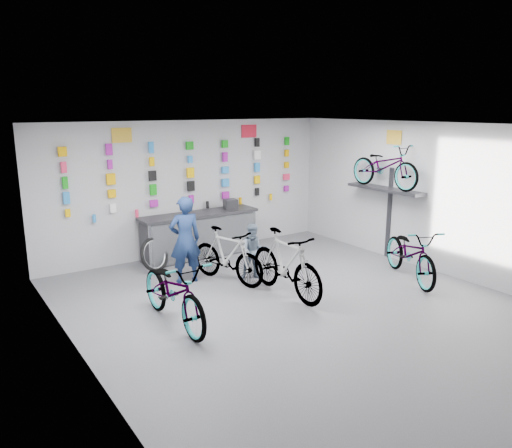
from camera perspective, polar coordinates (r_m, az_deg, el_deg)
floor at (r=8.53m, az=4.98°, el=-9.46°), size 8.00×8.00×0.00m
ceiling at (r=7.87m, az=5.42°, el=11.11°), size 8.00×8.00×0.00m
wall_back at (r=11.39m, az=-7.61°, el=4.13°), size 7.00×0.00×7.00m
wall_left at (r=6.52m, az=-19.51°, el=-3.44°), size 0.00×8.00×8.00m
wall_right at (r=10.59m, az=20.08°, el=2.74°), size 0.00×8.00×8.00m
counter at (r=11.20m, az=-6.40°, el=-1.30°), size 2.70×0.66×1.00m
merch_wall at (r=11.27m, az=-7.71°, el=5.57°), size 5.57×0.08×1.57m
wall_bracket at (r=11.20m, az=14.61°, el=3.47°), size 0.39×1.90×2.00m
sign_left at (r=10.67m, az=-15.09°, el=9.77°), size 0.42×0.02×0.30m
sign_right at (r=12.04m, az=-0.80°, el=10.57°), size 0.42×0.02×0.30m
sign_side at (r=11.19m, az=15.49°, el=9.53°), size 0.02×0.40×0.30m
bike_left at (r=7.78m, az=-9.36°, el=-7.59°), size 0.73×2.06×1.08m
bike_center at (r=8.83m, az=3.44°, el=-4.56°), size 0.57×1.96×1.18m
bike_right at (r=10.10m, az=17.26°, el=-3.19°), size 1.49×2.13×1.06m
bike_service at (r=9.52m, az=-3.28°, el=-3.61°), size 0.99×1.83×1.06m
bike_wall at (r=11.06m, az=14.51°, el=6.44°), size 0.63×1.80×0.95m
clerk at (r=9.53m, az=-8.10°, el=-1.79°), size 0.66×0.49×1.67m
customer at (r=9.64m, az=-0.23°, el=-3.20°), size 0.66×0.60×1.11m
spare_wheel at (r=10.41m, az=-11.53°, el=-3.43°), size 0.77×0.52×0.71m
register at (r=11.45m, az=-2.94°, el=2.29°), size 0.35×0.36×0.22m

